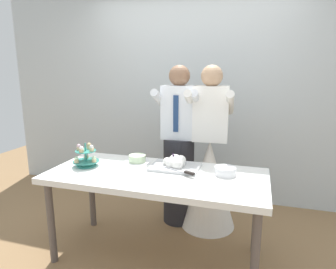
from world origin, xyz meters
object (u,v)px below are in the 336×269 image
(person_groom, at_px, (179,154))
(plate_stack, at_px, (225,171))
(main_cake_tray, at_px, (176,164))
(dessert_table, at_px, (156,182))
(person_bride, at_px, (209,173))
(cupcake_stand, at_px, (86,157))
(round_cake, at_px, (137,159))

(person_groom, bearing_deg, plate_stack, -45.78)
(main_cake_tray, xyz_separation_m, plate_stack, (0.43, -0.04, -0.01))
(dessert_table, distance_m, main_cake_tray, 0.24)
(person_groom, bearing_deg, person_bride, -0.70)
(plate_stack, height_order, person_bride, person_bride)
(dessert_table, relative_size, person_bride, 1.08)
(person_groom, bearing_deg, main_cake_tray, -78.20)
(cupcake_stand, distance_m, person_bride, 1.23)
(person_bride, bearing_deg, round_cake, -142.22)
(cupcake_stand, xyz_separation_m, round_cake, (0.40, 0.22, -0.05))
(person_groom, bearing_deg, dessert_table, -91.26)
(plate_stack, xyz_separation_m, person_bride, (-0.22, 0.55, -0.23))
(dessert_table, bearing_deg, plate_stack, 12.67)
(round_cake, xyz_separation_m, person_bride, (0.59, 0.46, -0.22))
(cupcake_stand, distance_m, main_cake_tray, 0.79)
(round_cake, relative_size, person_bride, 0.14)
(dessert_table, relative_size, person_groom, 1.08)
(person_bride, bearing_deg, main_cake_tray, -113.07)
(cupcake_stand, bearing_deg, plate_stack, 6.26)
(dessert_table, xyz_separation_m, cupcake_stand, (-0.65, -0.01, 0.16))
(plate_stack, xyz_separation_m, round_cake, (-0.81, 0.09, -0.00))
(plate_stack, bearing_deg, dessert_table, -167.33)
(cupcake_stand, bearing_deg, dessert_table, 0.66)
(round_cake, distance_m, person_bride, 0.78)
(dessert_table, distance_m, plate_stack, 0.58)
(main_cake_tray, height_order, person_groom, person_groom)
(round_cake, xyz_separation_m, person_groom, (0.27, 0.46, -0.06))
(round_cake, bearing_deg, main_cake_tray, -6.94)
(cupcake_stand, distance_m, person_groom, 0.96)
(main_cake_tray, bearing_deg, person_bride, 66.93)
(cupcake_stand, bearing_deg, round_cake, 29.47)
(cupcake_stand, relative_size, main_cake_tray, 0.54)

